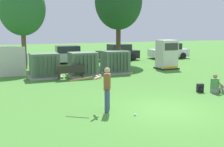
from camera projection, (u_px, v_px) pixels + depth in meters
ground_plane at (166, 110)px, 11.01m from camera, size 96.00×96.00×0.00m
transformer_west at (44, 66)px, 17.97m from camera, size 2.10×1.70×1.62m
transformer_mid_west at (83, 64)px, 18.70m from camera, size 2.10×1.70×1.62m
transformer_mid_east at (115, 62)px, 19.84m from camera, size 2.10×1.70×1.62m
generator_enclosure at (167, 55)px, 21.86m from camera, size 1.60×1.40×2.30m
park_bench at (71, 71)px, 17.42m from camera, size 1.82×0.50×0.92m
batter at (106, 87)px, 10.72m from camera, size 1.53×1.00×1.74m
sports_ball at (135, 115)px, 10.26m from camera, size 0.09×0.09×0.09m
seated_spectator at (216, 85)px, 13.90m from camera, size 0.75×0.59×0.96m
backpack at (200, 88)px, 13.99m from camera, size 0.35×0.30×0.44m
tree_left at (22, 8)px, 21.43m from camera, size 3.63×3.63×6.94m
tree_center_left at (118, 2)px, 24.52m from camera, size 4.24×4.24×8.11m
parked_car_leftmost at (2, 57)px, 23.55m from camera, size 4.38×2.32×1.62m
parked_car_left_of_center at (66, 55)px, 25.39m from camera, size 4.30×2.12×1.62m
parked_car_right_of_center at (118, 53)px, 27.75m from camera, size 4.30×2.12×1.62m
parked_car_rightmost at (169, 51)px, 29.61m from camera, size 4.35×2.23×1.62m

